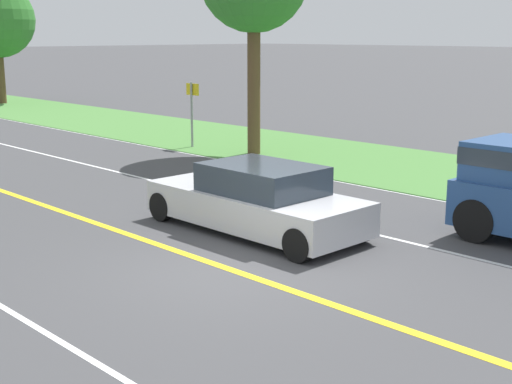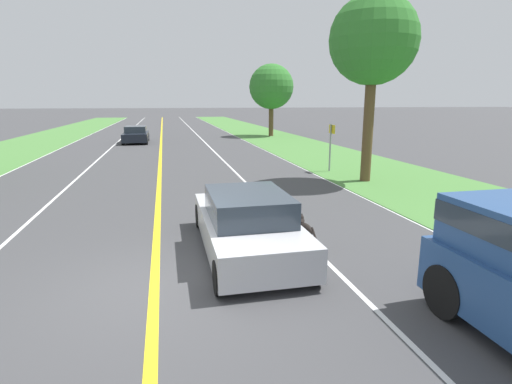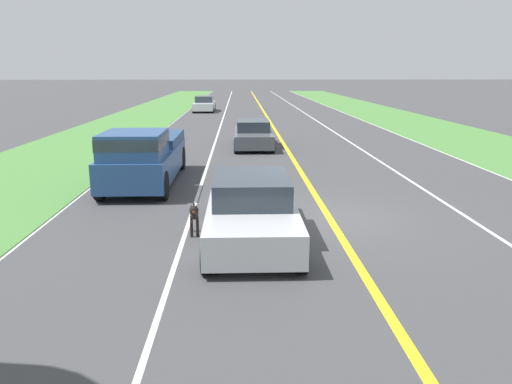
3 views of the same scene
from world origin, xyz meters
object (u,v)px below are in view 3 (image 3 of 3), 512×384
object	(u,v)px
pickup_truck	(144,155)
dog	(194,214)
car_trailing_near	(253,135)
ego_car	(252,210)
car_trailing_mid	(204,104)

from	to	relation	value
pickup_truck	dog	bearing A→B (deg)	111.40
pickup_truck	car_trailing_near	world-z (taller)	pickup_truck
car_trailing_near	pickup_truck	bearing A→B (deg)	65.15
ego_car	car_trailing_mid	bearing A→B (deg)	-84.52
ego_car	dog	world-z (taller)	ego_car
ego_car	pickup_truck	distance (m)	6.40
ego_car	dog	bearing A→B (deg)	-9.13
dog	car_trailing_mid	size ratio (longest dim) A/B	0.22
dog	car_trailing_mid	world-z (taller)	car_trailing_mid
ego_car	pickup_truck	size ratio (longest dim) A/B	0.81
pickup_truck	car_trailing_mid	bearing A→B (deg)	-89.86
car_trailing_mid	ego_car	bearing A→B (deg)	95.48
car_trailing_near	car_trailing_mid	distance (m)	22.31
ego_car	dog	size ratio (longest dim) A/B	4.52
car_trailing_near	ego_car	bearing A→B (deg)	88.22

